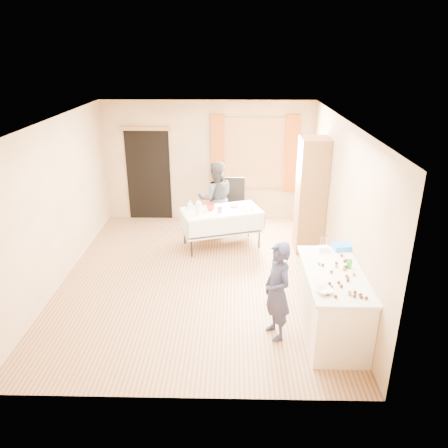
{
  "coord_description": "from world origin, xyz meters",
  "views": [
    {
      "loc": [
        0.56,
        -6.49,
        3.62
      ],
      "look_at": [
        0.42,
        0.0,
        0.97
      ],
      "focal_mm": 35.0,
      "sensor_mm": 36.0,
      "label": 1
    }
  ],
  "objects_px": {
    "cabinet": "(311,196)",
    "counter": "(332,303)",
    "chair": "(234,213)",
    "woman": "(216,198)",
    "girl": "(277,291)",
    "party_table": "(221,225)"
  },
  "relations": [
    {
      "from": "cabinet",
      "to": "chair",
      "type": "distance_m",
      "value": 1.91
    },
    {
      "from": "girl",
      "to": "cabinet",
      "type": "bearing_deg",
      "value": 141.01
    },
    {
      "from": "chair",
      "to": "woman",
      "type": "height_order",
      "value": "woman"
    },
    {
      "from": "counter",
      "to": "party_table",
      "type": "bearing_deg",
      "value": 119.6
    },
    {
      "from": "cabinet",
      "to": "woman",
      "type": "xyz_separation_m",
      "value": [
        -1.78,
        0.72,
        -0.31
      ]
    },
    {
      "from": "party_table",
      "to": "girl",
      "type": "distance_m",
      "value": 2.96
    },
    {
      "from": "chair",
      "to": "counter",
      "type": "bearing_deg",
      "value": -71.45
    },
    {
      "from": "chair",
      "to": "cabinet",
      "type": "bearing_deg",
      "value": -37.77
    },
    {
      "from": "counter",
      "to": "girl",
      "type": "height_order",
      "value": "girl"
    },
    {
      "from": "cabinet",
      "to": "woman",
      "type": "bearing_deg",
      "value": 157.9
    },
    {
      "from": "cabinet",
      "to": "girl",
      "type": "height_order",
      "value": "cabinet"
    },
    {
      "from": "cabinet",
      "to": "counter",
      "type": "distance_m",
      "value": 2.72
    },
    {
      "from": "counter",
      "to": "chair",
      "type": "height_order",
      "value": "chair"
    },
    {
      "from": "cabinet",
      "to": "counter",
      "type": "height_order",
      "value": "cabinet"
    },
    {
      "from": "party_table",
      "to": "woman",
      "type": "xyz_separation_m",
      "value": [
        -0.13,
        0.64,
        0.31
      ]
    },
    {
      "from": "counter",
      "to": "woman",
      "type": "bearing_deg",
      "value": 116.55
    },
    {
      "from": "party_table",
      "to": "counter",
      "type": "bearing_deg",
      "value": -78.54
    },
    {
      "from": "chair",
      "to": "girl",
      "type": "xyz_separation_m",
      "value": [
        0.55,
        -3.81,
        0.36
      ]
    },
    {
      "from": "party_table",
      "to": "chair",
      "type": "bearing_deg",
      "value": 57.47
    },
    {
      "from": "cabinet",
      "to": "woman",
      "type": "distance_m",
      "value": 1.95
    },
    {
      "from": "counter",
      "to": "party_table",
      "type": "relative_size",
      "value": 0.98
    },
    {
      "from": "cabinet",
      "to": "chair",
      "type": "xyz_separation_m",
      "value": [
        -1.4,
        1.05,
        -0.75
      ]
    }
  ]
}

